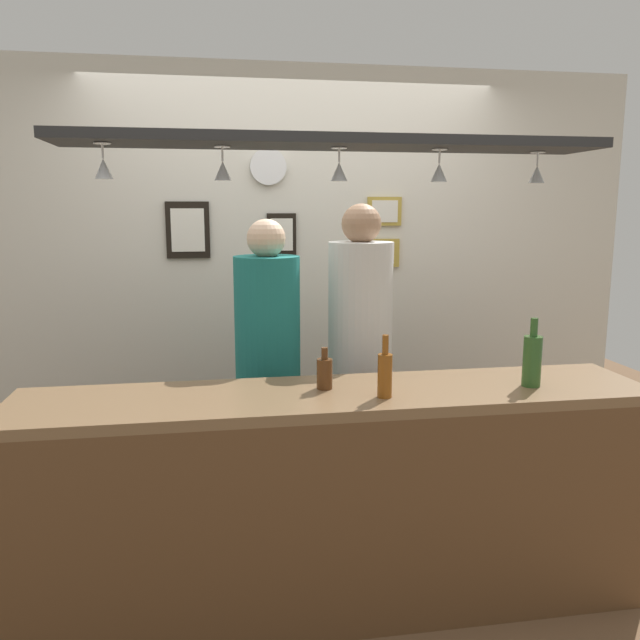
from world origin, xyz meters
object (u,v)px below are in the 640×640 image
Objects in this scene: bottle_beer_brown_stubby at (325,373)px; wall_clock at (268,167)px; person_right_white_patterned_shirt at (360,336)px; bottle_champagne_green at (532,359)px; person_left_teal_shirt at (268,348)px; picture_frame_caricature at (188,230)px; bottle_beer_amber_tall at (385,373)px; picture_frame_upper_small at (384,211)px; picture_frame_lower_pair at (376,253)px; picture_frame_crest at (282,235)px.

bottle_beer_brown_stubby is 1.65m from wall_clock.
person_right_white_patterned_shirt reaches higher than bottle_champagne_green.
wall_clock is (0.08, 0.70, 0.97)m from person_left_teal_shirt.
bottle_champagne_green is at bearing -44.27° from picture_frame_caricature.
bottle_beer_amber_tall is 1.70m from picture_frame_upper_small.
person_right_white_patterned_shirt reaches higher than picture_frame_lower_pair.
picture_frame_lower_pair is at bearing 0.00° from picture_frame_caricature.
person_right_white_patterned_shirt is at bearing -37.92° from picture_frame_caricature.
picture_frame_lower_pair is (0.35, 1.52, 0.38)m from bottle_beer_amber_tall.
picture_frame_lower_pair reaches higher than bottle_beer_brown_stubby.
picture_frame_crest is 0.57m from picture_frame_caricature.
picture_frame_caricature is at bearing 118.57° from bottle_beer_amber_tall.
bottle_beer_amber_tall is at bearing -104.72° from picture_frame_upper_small.
bottle_beer_brown_stubby is at bearing -115.27° from person_right_white_patterned_shirt.
person_left_teal_shirt is 0.91m from bottle_beer_amber_tall.
picture_frame_caricature reaches higher than person_right_white_patterned_shirt.
picture_frame_caricature is (-1.18, 0.00, 0.15)m from picture_frame_lower_pair.
person_left_teal_shirt is 0.67m from bottle_beer_brown_stubby.
picture_frame_crest is 0.76× the size of picture_frame_caricature.
bottle_beer_amber_tall is at bearing -36.50° from bottle_beer_brown_stubby.
person_right_white_patterned_shirt is 5.87× the size of picture_frame_lower_pair.
person_right_white_patterned_shirt is 0.81m from bottle_beer_amber_tall.
person_left_teal_shirt is 1.13m from picture_frame_lower_pair.
person_right_white_patterned_shirt reaches higher than bottle_beer_amber_tall.
person_left_teal_shirt is 4.95× the size of picture_frame_caricature.
picture_frame_crest is (-0.34, 0.71, 0.51)m from person_right_white_patterned_shirt.
bottle_champagne_green is 1.54m from picture_frame_lower_pair.
bottle_beer_brown_stubby is at bearing -88.47° from picture_frame_crest.
person_left_teal_shirt is at bearing -136.99° from picture_frame_lower_pair.
picture_frame_lower_pair is 0.87m from wall_clock.
picture_frame_upper_small is (1.23, 0.00, 0.11)m from picture_frame_caricature.
picture_frame_caricature reaches higher than person_left_teal_shirt.
person_right_white_patterned_shirt is 1.23m from wall_clock.
bottle_champagne_green is 2.16m from picture_frame_caricature.
picture_frame_crest is at bearing 77.83° from person_left_teal_shirt.
bottle_champagne_green is at bearing -79.39° from picture_frame_upper_small.
bottle_champagne_green is at bearing -6.80° from bottle_beer_brown_stubby.
person_right_white_patterned_shirt is at bearing 64.73° from bottle_beer_brown_stubby.
wall_clock reaches higher than picture_frame_upper_small.
bottle_beer_amber_tall is 1.18× the size of picture_frame_upper_small.
picture_frame_crest is at bearing 4.57° from wall_clock.
picture_frame_caricature is at bearing 179.27° from wall_clock.
bottle_beer_amber_tall is 1.62m from picture_frame_crest.
picture_frame_lower_pair is (0.61, 0.00, -0.12)m from picture_frame_crest.
picture_frame_crest is at bearing 180.00° from picture_frame_lower_pair.
wall_clock is at bearing 94.84° from bottle_beer_brown_stubby.
wall_clock is at bearing -0.73° from picture_frame_caricature.
wall_clock is at bearing 102.49° from bottle_beer_amber_tall.
bottle_champagne_green is 1.15× the size of bottle_beer_amber_tall.
picture_frame_crest is at bearing 115.67° from person_right_white_patterned_shirt.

